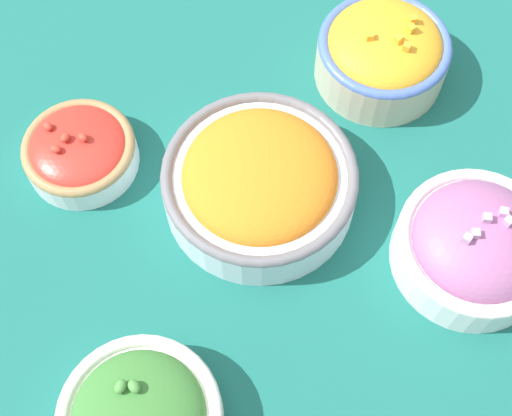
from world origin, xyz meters
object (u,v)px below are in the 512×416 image
bowl_squash (383,53)px  bowl_carrots (260,181)px  bowl_red_onion (476,245)px  bowl_cherry_tomatoes (80,150)px

bowl_squash → bowl_carrots: bearing=-154.2°
bowl_red_onion → bowl_cherry_tomatoes: bearing=140.5°
bowl_carrots → bowl_squash: bowl_squash is taller
bowl_red_onion → bowl_cherry_tomatoes: (-0.32, 0.26, -0.01)m
bowl_carrots → bowl_red_onion: bowl_red_onion is taller
bowl_red_onion → bowl_cherry_tomatoes: bowl_red_onion is taller
bowl_squash → bowl_cherry_tomatoes: size_ratio=1.22×
bowl_red_onion → bowl_cherry_tomatoes: 0.42m
bowl_red_onion → bowl_carrots: bearing=137.9°
bowl_carrots → bowl_squash: bearing=25.8°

